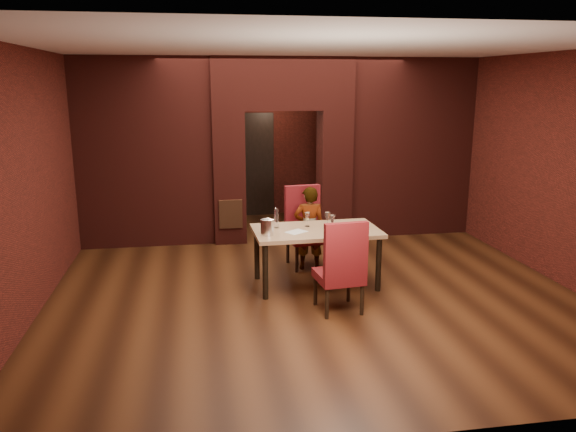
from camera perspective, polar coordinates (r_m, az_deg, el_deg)
name	(u,v)px	position (r m, az deg, el deg)	size (l,w,h in m)	color
floor	(303,274)	(8.39, 1.54, -5.88)	(8.00, 8.00, 0.00)	#432310
ceiling	(305,50)	(7.93, 1.69, 16.50)	(7.00, 8.00, 0.04)	silver
wall_back	(268,139)	(11.93, -2.08, 7.79)	(7.00, 0.04, 3.20)	maroon
wall_front	(407,247)	(4.23, 11.99, -3.06)	(7.00, 0.04, 3.20)	maroon
wall_left	(44,174)	(8.11, -23.53, 3.98)	(0.04, 8.00, 3.20)	maroon
wall_right	(529,162)	(9.32, 23.33, 5.10)	(0.04, 8.00, 3.20)	maroon
pillar_left	(229,177)	(9.92, -6.03, 3.95)	(0.55, 0.55, 2.30)	maroon
pillar_right	(334,174)	(10.21, 4.70, 4.24)	(0.55, 0.55, 2.30)	maroon
lintel	(282,84)	(9.89, -0.61, 13.30)	(2.45, 0.55, 0.90)	maroon
wing_wall_left	(145,153)	(9.88, -14.35, 6.20)	(2.27, 0.35, 3.20)	maroon
wing_wall_right	(410,148)	(10.58, 12.25, 6.77)	(2.27, 0.35, 3.20)	maroon
vent_panel	(231,214)	(9.75, -5.84, 0.18)	(0.40, 0.03, 0.50)	brown
rear_door	(249,166)	(11.89, -3.94, 5.08)	(0.90, 0.08, 2.10)	black
rear_door_frame	(250,166)	(11.85, -3.92, 5.06)	(1.02, 0.04, 2.22)	black
dining_table	(316,257)	(7.84, 2.85, -4.19)	(1.72, 0.97, 0.81)	#A57C55
chair_far	(307,228)	(8.57, 1.94, -1.18)	(0.56, 0.56, 1.23)	maroon
chair_near	(339,265)	(6.95, 5.19, -4.96)	(0.54, 0.54, 1.18)	maroon
person_seated	(309,228)	(8.44, 2.17, -1.25)	(0.46, 0.31, 1.27)	silver
wine_glass_a	(307,220)	(7.84, 1.98, -0.36)	(0.08, 0.08, 0.20)	white
wine_glass_b	(328,220)	(7.84, 4.04, -0.36)	(0.08, 0.08, 0.21)	silver
wine_glass_c	(332,222)	(7.74, 4.52, -0.60)	(0.08, 0.08, 0.19)	white
tasting_sheet	(296,232)	(7.57, 0.84, -1.62)	(0.27, 0.20, 0.00)	silver
wine_bucket	(267,227)	(7.41, -2.13, -1.14)	(0.17, 0.17, 0.21)	silver
water_bottle	(276,218)	(7.76, -1.19, -0.21)	(0.06, 0.06, 0.28)	white
potted_plant	(349,250)	(8.79, 6.18, -3.48)	(0.41, 0.36, 0.46)	#266220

